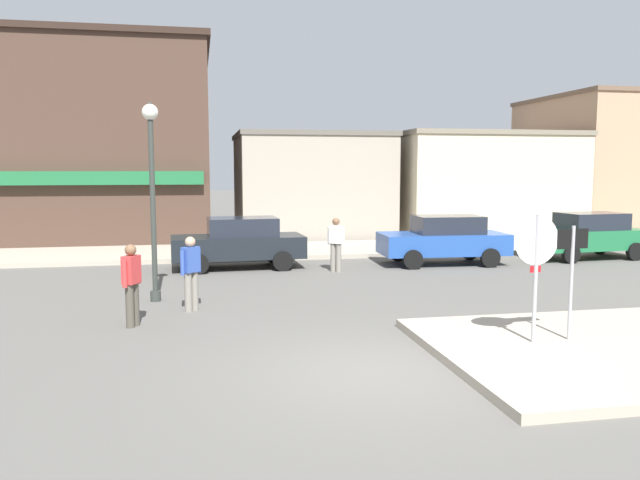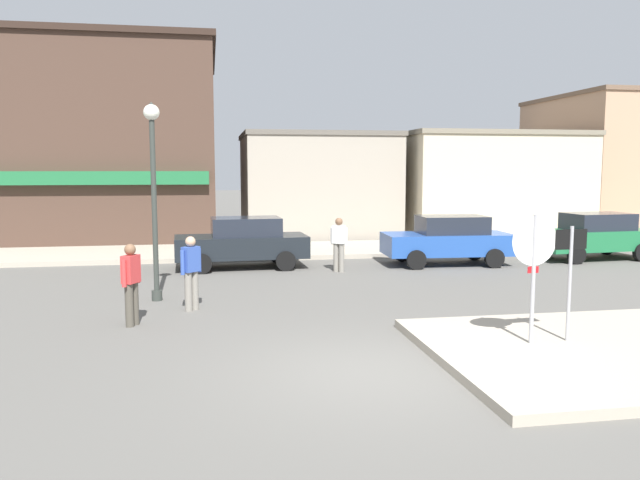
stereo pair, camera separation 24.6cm
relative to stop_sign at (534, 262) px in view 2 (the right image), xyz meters
name	(u,v)px [view 2 (the right image)]	position (x,y,z in m)	size (l,w,h in m)	color
ground_plane	(371,373)	(-2.91, -0.59, -1.52)	(160.00, 160.00, 0.00)	#5B5954
sidewalk_corner	(624,350)	(1.44, -0.43, -1.44)	(6.40, 4.80, 0.15)	#A89E8C
kerb_far	(276,251)	(-2.91, 13.04, -1.44)	(80.00, 4.00, 0.15)	#A89E8C
stop_sign	(534,262)	(0.00, 0.00, 0.00)	(0.82, 0.09, 2.30)	#9E9EA3
one_way_sign	(570,272)	(0.68, 0.03, -0.19)	(0.60, 0.07, 2.10)	#9E9EA3
lamp_post	(153,173)	(-6.50, 5.28, 1.44)	(0.36, 0.36, 4.54)	#333833
parked_car_nearest	(242,242)	(-4.29, 9.75, -0.71)	(4.07, 2.02, 1.56)	black
parked_car_second	(448,239)	(2.20, 9.29, -0.71)	(4.08, 2.02, 1.56)	#234C9E
parked_car_third	(594,235)	(7.51, 9.59, -0.71)	(4.11, 2.10, 1.56)	#1E6B3D
pedestrian_crossing_near	(339,243)	(-1.51, 8.52, -0.65)	(0.49, 0.41, 1.61)	gray
pedestrian_crossing_far	(131,282)	(-6.78, 2.96, -0.65)	(0.36, 0.53, 1.61)	#4C473D
pedestrian_kerb_side	(191,271)	(-5.67, 4.11, -0.65)	(0.47, 0.44, 1.61)	gray
building_corner_shop	(109,144)	(-9.67, 19.97, 2.61)	(9.54, 10.39, 8.25)	#473328
building_storefront_left_near	(316,185)	(-0.53, 18.36, 0.78)	(6.61, 6.11, 4.58)	#9E9384
building_storefront_left_mid	(478,184)	(7.13, 18.20, 0.81)	(8.06, 7.32, 4.65)	beige
building_storefront_right_near	(618,163)	(15.15, 19.27, 1.81)	(7.08, 7.76, 6.64)	tan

